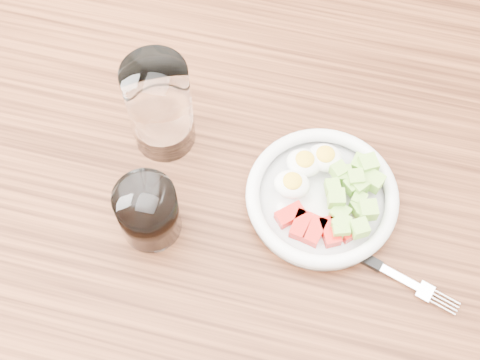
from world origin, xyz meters
The scene contains 6 objects.
ground centered at (0.00, 0.00, 0.00)m, with size 4.00×4.00×0.00m, color brown.
dining_table centered at (0.00, 0.00, 0.67)m, with size 1.50×0.90×0.77m.
bowl centered at (0.10, 0.02, 0.79)m, with size 0.20×0.20×0.05m.
fork centered at (0.17, -0.05, 0.77)m, with size 0.20×0.07×0.01m.
water_glass centered at (-0.13, 0.07, 0.85)m, with size 0.09×0.09×0.15m, color white.
coffee_glass centered at (-0.11, -0.07, 0.81)m, with size 0.08×0.08×0.09m.
Camera 1 is at (0.08, -0.37, 1.59)m, focal length 50.00 mm.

